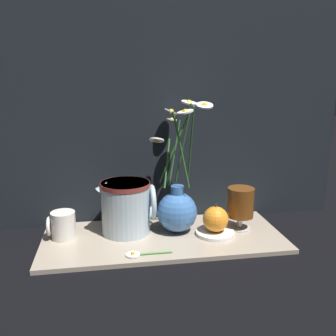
{
  "coord_description": "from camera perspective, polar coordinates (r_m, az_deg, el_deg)",
  "views": [
    {
      "loc": [
        -0.15,
        -0.97,
        0.45
      ],
      "look_at": [
        0.01,
        0.0,
        0.21
      ],
      "focal_mm": 40.0,
      "sensor_mm": 36.0,
      "label": 1
    }
  ],
  "objects": [
    {
      "name": "backdrop_wall",
      "position": [
        1.14,
        -2.07,
        18.88
      ],
      "size": [
        1.17,
        0.02,
        1.1
      ],
      "color": "black",
      "rests_on": "ground_plane"
    },
    {
      "name": "tea_glass",
      "position": [
        1.11,
        10.99,
        -5.36
      ],
      "size": [
        0.08,
        0.08,
        0.13
      ],
      "color": "silver",
      "rests_on": "shelf"
    },
    {
      "name": "ground_plane",
      "position": [
        1.08,
        -0.71,
        -10.87
      ],
      "size": [
        6.0,
        6.0,
        0.0
      ],
      "primitive_type": "plane",
      "color": "black"
    },
    {
      "name": "ceramic_pitcher",
      "position": [
        1.07,
        -6.31,
        -5.69
      ],
      "size": [
        0.16,
        0.14,
        0.16
      ],
      "color": "silver",
      "rests_on": "shelf"
    },
    {
      "name": "shelf",
      "position": [
        1.07,
        -0.72,
        -10.58
      ],
      "size": [
        0.67,
        0.29,
        0.01
      ],
      "color": "tan",
      "rests_on": "ground_plane"
    },
    {
      "name": "orange_fruit",
      "position": [
        1.07,
        7.26,
        -7.74
      ],
      "size": [
        0.07,
        0.07,
        0.08
      ],
      "color": "orange",
      "rests_on": "saucer_plate"
    },
    {
      "name": "vase_with_flowers",
      "position": [
        1.08,
        1.43,
        -5.96
      ],
      "size": [
        0.18,
        0.18,
        0.37
      ],
      "color": "#3F72B7",
      "rests_on": "shelf"
    },
    {
      "name": "saucer_plate",
      "position": [
        1.09,
        7.19,
        -9.76
      ],
      "size": [
        0.11,
        0.11,
        0.01
      ],
      "color": "white",
      "rests_on": "shelf"
    },
    {
      "name": "yellow_mug",
      "position": [
        1.08,
        -15.8,
        -8.4
      ],
      "size": [
        0.08,
        0.07,
        0.08
      ],
      "color": "silver",
      "rests_on": "shelf"
    },
    {
      "name": "loose_daisy",
      "position": [
        0.97,
        -4.52,
        -12.96
      ],
      "size": [
        0.12,
        0.04,
        0.01
      ],
      "color": "#4C8E3D",
      "rests_on": "shelf"
    }
  ]
}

